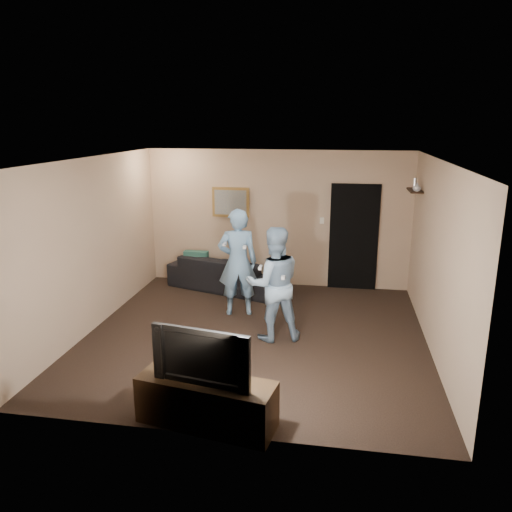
% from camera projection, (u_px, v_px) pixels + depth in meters
% --- Properties ---
extents(ground, '(5.00, 5.00, 0.00)m').
position_uv_depth(ground, '(255.00, 335.00, 7.48)').
color(ground, black).
rests_on(ground, ground).
extents(ceiling, '(5.00, 5.00, 0.04)m').
position_uv_depth(ceiling, '(255.00, 159.00, 6.80)').
color(ceiling, silver).
rests_on(ceiling, wall_back).
extents(wall_back, '(5.00, 0.04, 2.60)m').
position_uv_depth(wall_back, '(277.00, 219.00, 9.52)').
color(wall_back, tan).
rests_on(wall_back, ground).
extents(wall_front, '(5.00, 0.04, 2.60)m').
position_uv_depth(wall_front, '(211.00, 317.00, 4.76)').
color(wall_front, tan).
rests_on(wall_front, ground).
extents(wall_left, '(0.04, 5.00, 2.60)m').
position_uv_depth(wall_left, '(93.00, 244.00, 7.55)').
color(wall_left, tan).
rests_on(wall_left, ground).
extents(wall_right, '(0.04, 5.00, 2.60)m').
position_uv_depth(wall_right, '(437.00, 259.00, 6.74)').
color(wall_right, tan).
rests_on(wall_right, ground).
extents(sofa, '(2.34, 1.48, 0.64)m').
position_uv_depth(sofa, '(227.00, 272.00, 9.50)').
color(sofa, black).
rests_on(sofa, ground).
extents(throw_pillow, '(0.46, 0.15, 0.46)m').
position_uv_depth(throw_pillow, '(196.00, 263.00, 9.55)').
color(throw_pillow, '#184840').
rests_on(throw_pillow, sofa).
extents(painting_frame, '(0.72, 0.05, 0.57)m').
position_uv_depth(painting_frame, '(231.00, 202.00, 9.56)').
color(painting_frame, olive).
rests_on(painting_frame, wall_back).
extents(painting_canvas, '(0.62, 0.01, 0.47)m').
position_uv_depth(painting_canvas, '(230.00, 202.00, 9.54)').
color(painting_canvas, slate).
rests_on(painting_canvas, painting_frame).
extents(doorway, '(0.90, 0.06, 2.00)m').
position_uv_depth(doorway, '(354.00, 237.00, 9.34)').
color(doorway, black).
rests_on(doorway, ground).
extents(light_switch, '(0.08, 0.02, 0.12)m').
position_uv_depth(light_switch, '(322.00, 221.00, 9.36)').
color(light_switch, silver).
rests_on(light_switch, wall_back).
extents(wall_shelf, '(0.20, 0.60, 0.03)m').
position_uv_depth(wall_shelf, '(415.00, 190.00, 8.29)').
color(wall_shelf, black).
rests_on(wall_shelf, wall_right).
extents(shelf_vase, '(0.14, 0.14, 0.14)m').
position_uv_depth(shelf_vase, '(417.00, 187.00, 8.07)').
color(shelf_vase, silver).
rests_on(shelf_vase, wall_shelf).
extents(shelf_figurine, '(0.06, 0.06, 0.18)m').
position_uv_depth(shelf_figurine, '(415.00, 184.00, 8.33)').
color(shelf_figurine, silver).
rests_on(shelf_figurine, wall_shelf).
extents(tv_console, '(1.52, 0.72, 0.52)m').
position_uv_depth(tv_console, '(206.00, 402.00, 5.23)').
color(tv_console, black).
rests_on(tv_console, ground).
extents(television, '(1.07, 0.33, 0.61)m').
position_uv_depth(television, '(205.00, 353.00, 5.09)').
color(television, black).
rests_on(television, tv_console).
extents(wii_player_left, '(0.73, 0.58, 1.77)m').
position_uv_depth(wii_player_left, '(238.00, 262.00, 8.11)').
color(wii_player_left, '#73A1C8').
rests_on(wii_player_left, ground).
extents(wii_player_right, '(0.97, 0.86, 1.68)m').
position_uv_depth(wii_player_right, '(274.00, 284.00, 7.17)').
color(wii_player_right, '#84A4C1').
rests_on(wii_player_right, ground).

